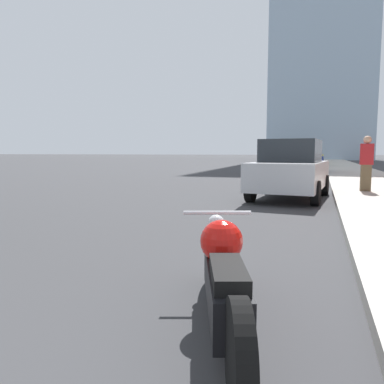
# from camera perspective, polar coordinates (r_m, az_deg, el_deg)

# --- Properties ---
(sidewalk) EXTENTS (3.18, 240.00, 0.15)m
(sidewalk) POSITION_cam_1_polar(r_m,az_deg,el_deg) (38.37, 21.87, 3.82)
(sidewalk) COLOR #B2ADA3
(sidewalk) RESTS_ON ground_plane
(distant_tower) EXTENTS (17.10, 17.10, 56.57)m
(distant_tower) POSITION_cam_1_polar(r_m,az_deg,el_deg) (78.61, 19.48, 25.83)
(distant_tower) COLOR #9EB7CC
(distant_tower) RESTS_ON ground_plane
(motorcycle) EXTENTS (0.97, 2.22, 0.77)m
(motorcycle) POSITION_cam_1_polar(r_m,az_deg,el_deg) (2.83, 4.84, -12.85)
(motorcycle) COLOR black
(motorcycle) RESTS_ON ground_plane
(parked_car_silver) EXTENTS (2.10, 4.05, 1.64)m
(parked_car_silver) POSITION_cam_1_polar(r_m,az_deg,el_deg) (10.80, 14.82, 3.33)
(parked_car_silver) COLOR #BCBCC1
(parked_car_silver) RESTS_ON ground_plane
(parked_car_blue) EXTENTS (2.03, 4.51, 1.69)m
(parked_car_blue) POSITION_cam_1_polar(r_m,az_deg,el_deg) (23.58, 16.92, 4.71)
(parked_car_blue) COLOR #1E3899
(parked_car_blue) RESTS_ON ground_plane
(parked_car_green) EXTENTS (2.32, 4.74, 1.71)m
(parked_car_green) POSITION_cam_1_polar(r_m,az_deg,el_deg) (34.34, 17.35, 5.07)
(parked_car_green) COLOR #1E6B33
(parked_car_green) RESTS_ON ground_plane
(parked_car_yellow) EXTENTS (2.11, 4.14, 1.70)m
(parked_car_yellow) POSITION_cam_1_polar(r_m,az_deg,el_deg) (44.66, 18.10, 5.20)
(parked_car_yellow) COLOR gold
(parked_car_yellow) RESTS_ON ground_plane
(parked_car_red) EXTENTS (2.05, 4.53, 1.67)m
(parked_car_red) POSITION_cam_1_polar(r_m,az_deg,el_deg) (56.35, 18.13, 5.31)
(parked_car_red) COLOR red
(parked_car_red) RESTS_ON ground_plane
(pedestrian) EXTENTS (0.36, 0.23, 1.62)m
(pedestrian) POSITION_cam_1_polar(r_m,az_deg,el_deg) (12.17, 25.04, 4.01)
(pedestrian) COLOR brown
(pedestrian) RESTS_ON sidewalk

